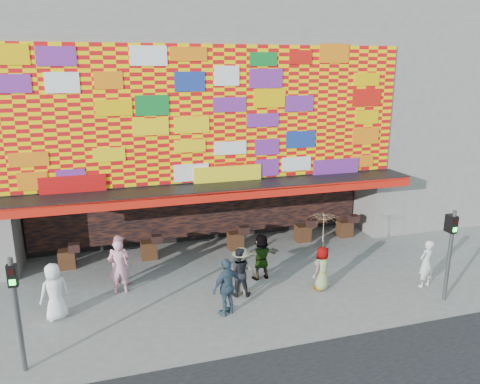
{
  "coord_description": "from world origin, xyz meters",
  "views": [
    {
      "loc": [
        -4.02,
        -12.6,
        7.29
      ],
      "look_at": [
        0.41,
        2.0,
        3.14
      ],
      "focal_mm": 35.0,
      "sensor_mm": 36.0,
      "label": 1
    }
  ],
  "objects_px": {
    "ped_d": "(241,271)",
    "ped_i": "(119,259)",
    "signal_right": "(451,246)",
    "ped_a": "(55,292)",
    "ped_c": "(239,272)",
    "ped_h": "(426,264)",
    "ped_f": "(261,257)",
    "ped_b": "(119,267)",
    "parasol": "(324,228)",
    "ped_g": "(322,268)",
    "ped_e": "(227,287)",
    "signal_left": "(16,302)"
  },
  "relations": [
    {
      "from": "ped_g",
      "to": "parasol",
      "type": "relative_size",
      "value": 0.78
    },
    {
      "from": "ped_a",
      "to": "ped_c",
      "type": "relative_size",
      "value": 1.06
    },
    {
      "from": "ped_e",
      "to": "parasol",
      "type": "height_order",
      "value": "parasol"
    },
    {
      "from": "signal_left",
      "to": "ped_h",
      "type": "height_order",
      "value": "signal_left"
    },
    {
      "from": "ped_a",
      "to": "ped_g",
      "type": "relative_size",
      "value": 1.16
    },
    {
      "from": "ped_f",
      "to": "parasol",
      "type": "xyz_separation_m",
      "value": [
        1.67,
        -1.37,
        1.37
      ]
    },
    {
      "from": "ped_c",
      "to": "ped_d",
      "type": "distance_m",
      "value": 0.11
    },
    {
      "from": "signal_right",
      "to": "ped_c",
      "type": "xyz_separation_m",
      "value": [
        -6.22,
        2.22,
        -1.04
      ]
    },
    {
      "from": "ped_h",
      "to": "parasol",
      "type": "xyz_separation_m",
      "value": [
        -3.44,
        0.82,
        1.36
      ]
    },
    {
      "from": "ped_b",
      "to": "ped_d",
      "type": "bearing_deg",
      "value": 159.77
    },
    {
      "from": "ped_b",
      "to": "ped_a",
      "type": "bearing_deg",
      "value": 29.22
    },
    {
      "from": "ped_d",
      "to": "ped_g",
      "type": "relative_size",
      "value": 1.08
    },
    {
      "from": "ped_e",
      "to": "ped_g",
      "type": "height_order",
      "value": "ped_e"
    },
    {
      "from": "signal_left",
      "to": "signal_right",
      "type": "xyz_separation_m",
      "value": [
        12.4,
        0.0,
        0.0
      ]
    },
    {
      "from": "ped_a",
      "to": "ped_f",
      "type": "bearing_deg",
      "value": 162.5
    },
    {
      "from": "ped_b",
      "to": "ped_c",
      "type": "bearing_deg",
      "value": 158.65
    },
    {
      "from": "ped_d",
      "to": "ped_g",
      "type": "distance_m",
      "value": 2.72
    },
    {
      "from": "ped_d",
      "to": "ped_i",
      "type": "bearing_deg",
      "value": -23.03
    },
    {
      "from": "ped_f",
      "to": "ped_h",
      "type": "xyz_separation_m",
      "value": [
        5.12,
        -2.19,
        0.01
      ]
    },
    {
      "from": "ped_d",
      "to": "signal_right",
      "type": "bearing_deg",
      "value": 165.04
    },
    {
      "from": "ped_c",
      "to": "ped_i",
      "type": "height_order",
      "value": "ped_i"
    },
    {
      "from": "ped_b",
      "to": "ped_e",
      "type": "xyz_separation_m",
      "value": [
        3.03,
        -2.36,
        -0.03
      ]
    },
    {
      "from": "ped_d",
      "to": "ped_i",
      "type": "relative_size",
      "value": 0.93
    },
    {
      "from": "ped_d",
      "to": "ped_g",
      "type": "height_order",
      "value": "ped_d"
    },
    {
      "from": "ped_a",
      "to": "ped_g",
      "type": "bearing_deg",
      "value": 151.79
    },
    {
      "from": "ped_b",
      "to": "ped_g",
      "type": "xyz_separation_m",
      "value": [
        6.49,
        -1.7,
        -0.17
      ]
    },
    {
      "from": "ped_d",
      "to": "ped_i",
      "type": "xyz_separation_m",
      "value": [
        -3.75,
        2.03,
        0.06
      ]
    },
    {
      "from": "ped_a",
      "to": "ped_h",
      "type": "distance_m",
      "value": 11.9
    },
    {
      "from": "ped_a",
      "to": "ped_e",
      "type": "bearing_deg",
      "value": 141.69
    },
    {
      "from": "signal_right",
      "to": "ped_d",
      "type": "height_order",
      "value": "signal_right"
    },
    {
      "from": "signal_right",
      "to": "ped_d",
      "type": "xyz_separation_m",
      "value": [
        -6.12,
        2.27,
        -1.05
      ]
    },
    {
      "from": "ped_d",
      "to": "parasol",
      "type": "relative_size",
      "value": 0.85
    },
    {
      "from": "signal_right",
      "to": "ped_i",
      "type": "bearing_deg",
      "value": 156.46
    },
    {
      "from": "ped_d",
      "to": "ped_h",
      "type": "height_order",
      "value": "ped_h"
    },
    {
      "from": "signal_right",
      "to": "ped_h",
      "type": "bearing_deg",
      "value": 89.65
    },
    {
      "from": "ped_f",
      "to": "ped_h",
      "type": "relative_size",
      "value": 0.99
    },
    {
      "from": "signal_left",
      "to": "ped_a",
      "type": "height_order",
      "value": "signal_left"
    },
    {
      "from": "ped_b",
      "to": "ped_e",
      "type": "distance_m",
      "value": 3.84
    },
    {
      "from": "ped_d",
      "to": "ped_f",
      "type": "relative_size",
      "value": 0.99
    },
    {
      "from": "ped_c",
      "to": "signal_right",
      "type": "bearing_deg",
      "value": 176.37
    },
    {
      "from": "signal_left",
      "to": "ped_a",
      "type": "bearing_deg",
      "value": 76.24
    },
    {
      "from": "signal_right",
      "to": "ped_a",
      "type": "distance_m",
      "value": 12.09
    },
    {
      "from": "ped_c",
      "to": "ped_i",
      "type": "xyz_separation_m",
      "value": [
        -3.65,
        2.08,
        0.05
      ]
    },
    {
      "from": "signal_left",
      "to": "signal_right",
      "type": "height_order",
      "value": "same"
    },
    {
      "from": "signal_right",
      "to": "ped_e",
      "type": "bearing_deg",
      "value": 170.36
    },
    {
      "from": "signal_left",
      "to": "ped_c",
      "type": "bearing_deg",
      "value": 19.8
    },
    {
      "from": "ped_i",
      "to": "parasol",
      "type": "bearing_deg",
      "value": -158.18
    },
    {
      "from": "ped_b",
      "to": "parasol",
      "type": "relative_size",
      "value": 0.96
    },
    {
      "from": "signal_right",
      "to": "ped_g",
      "type": "height_order",
      "value": "signal_right"
    },
    {
      "from": "ped_a",
      "to": "ped_i",
      "type": "height_order",
      "value": "ped_i"
    }
  ]
}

